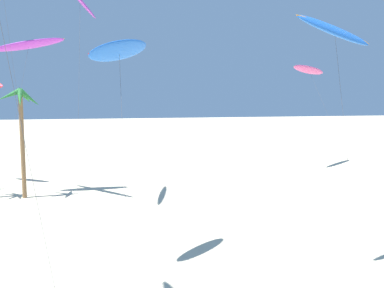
{
  "coord_description": "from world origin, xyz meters",
  "views": [
    {
      "loc": [
        -0.91,
        -3.52,
        10.61
      ],
      "look_at": [
        3.01,
        20.11,
        7.63
      ],
      "focal_mm": 44.0,
      "sensor_mm": 36.0,
      "label": 1
    }
  ],
  "objects_px": {
    "flying_kite_8": "(119,50)",
    "palm_tree_3": "(20,113)",
    "flying_kite_6": "(309,70)",
    "flying_kite_10": "(29,45)",
    "flying_kite_3": "(80,1)",
    "flying_kite_0": "(335,31)"
  },
  "relations": [
    {
      "from": "flying_kite_0",
      "to": "flying_kite_3",
      "type": "height_order",
      "value": "flying_kite_3"
    },
    {
      "from": "flying_kite_0",
      "to": "flying_kite_8",
      "type": "bearing_deg",
      "value": 167.66
    },
    {
      "from": "palm_tree_3",
      "to": "flying_kite_6",
      "type": "bearing_deg",
      "value": 20.48
    },
    {
      "from": "flying_kite_8",
      "to": "palm_tree_3",
      "type": "bearing_deg",
      "value": 116.94
    },
    {
      "from": "palm_tree_3",
      "to": "flying_kite_6",
      "type": "distance_m",
      "value": 36.32
    },
    {
      "from": "flying_kite_3",
      "to": "flying_kite_10",
      "type": "relative_size",
      "value": 1.25
    },
    {
      "from": "flying_kite_6",
      "to": "flying_kite_0",
      "type": "bearing_deg",
      "value": -111.06
    },
    {
      "from": "palm_tree_3",
      "to": "flying_kite_10",
      "type": "bearing_deg",
      "value": 68.62
    },
    {
      "from": "flying_kite_6",
      "to": "flying_kite_8",
      "type": "distance_m",
      "value": 39.14
    },
    {
      "from": "flying_kite_3",
      "to": "flying_kite_10",
      "type": "bearing_deg",
      "value": 141.37
    },
    {
      "from": "palm_tree_3",
      "to": "flying_kite_6",
      "type": "xyz_separation_m",
      "value": [
        33.76,
        12.61,
        4.52
      ]
    },
    {
      "from": "flying_kite_8",
      "to": "flying_kite_6",
      "type": "bearing_deg",
      "value": 50.74
    },
    {
      "from": "palm_tree_3",
      "to": "flying_kite_0",
      "type": "bearing_deg",
      "value": -43.98
    },
    {
      "from": "palm_tree_3",
      "to": "flying_kite_8",
      "type": "bearing_deg",
      "value": -63.06
    },
    {
      "from": "flying_kite_3",
      "to": "flying_kite_0",
      "type": "bearing_deg",
      "value": -49.81
    },
    {
      "from": "palm_tree_3",
      "to": "flying_kite_3",
      "type": "distance_m",
      "value": 11.76
    },
    {
      "from": "flying_kite_6",
      "to": "palm_tree_3",
      "type": "bearing_deg",
      "value": -159.52
    },
    {
      "from": "flying_kite_6",
      "to": "flying_kite_10",
      "type": "distance_m",
      "value": 34.84
    },
    {
      "from": "flying_kite_6",
      "to": "flying_kite_10",
      "type": "bearing_deg",
      "value": -161.88
    },
    {
      "from": "flying_kite_3",
      "to": "palm_tree_3",
      "type": "bearing_deg",
      "value": 158.19
    },
    {
      "from": "flying_kite_3",
      "to": "flying_kite_10",
      "type": "height_order",
      "value": "flying_kite_3"
    },
    {
      "from": "palm_tree_3",
      "to": "flying_kite_6",
      "type": "relative_size",
      "value": 0.77
    }
  ]
}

